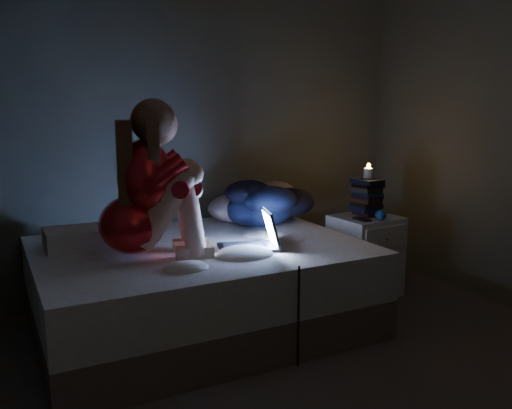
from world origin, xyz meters
TOP-DOWN VIEW (x-y plane):
  - floor at (0.00, 0.00)m, footprint 3.60×3.80m
  - wall_back at (0.00, 1.91)m, footprint 3.60×0.02m
  - bed at (-0.31, 1.10)m, footprint 2.02×1.51m
  - pillow at (-1.00, 1.37)m, footprint 0.42×0.30m
  - woman at (-0.77, 0.99)m, footprint 0.64×0.50m
  - laptop at (-0.09, 0.85)m, footprint 0.41×0.34m
  - clothes_pile at (0.33, 1.48)m, footprint 0.70×0.62m
  - nightstand at (1.04, 1.09)m, footprint 0.49×0.44m
  - book_stack at (1.08, 1.13)m, footprint 0.19×0.25m
  - candle at (1.08, 1.13)m, footprint 0.07×0.07m
  - phone at (0.92, 1.01)m, footprint 0.08×0.14m
  - blue_orb at (1.02, 0.93)m, footprint 0.08×0.08m

SIDE VIEW (x-z plane):
  - floor at x=0.00m, z-range -0.02..0.00m
  - bed at x=-0.31m, z-range 0.00..0.55m
  - nightstand at x=1.04m, z-range 0.00..0.61m
  - pillow at x=-1.00m, z-range 0.55..0.68m
  - phone at x=0.92m, z-range 0.61..0.62m
  - blue_orb at x=1.02m, z-range 0.61..0.69m
  - laptop at x=-0.09m, z-range 0.55..0.81m
  - clothes_pile at x=0.33m, z-range 0.55..0.91m
  - book_stack at x=1.08m, z-range 0.61..0.87m
  - candle at x=1.08m, z-range 0.87..0.95m
  - woman at x=-0.77m, z-range 0.55..1.48m
  - wall_back at x=0.00m, z-range 0.00..2.60m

